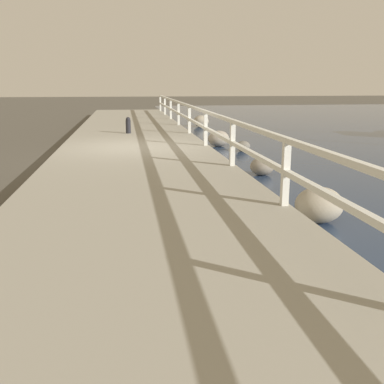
{
  "coord_description": "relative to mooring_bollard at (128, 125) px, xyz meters",
  "views": [
    {
      "loc": [
        -0.26,
        -12.48,
        2.07
      ],
      "look_at": [
        1.22,
        -2.48,
        -0.38
      ],
      "focal_mm": 42.0,
      "sensor_mm": 36.0,
      "label": 1
    }
  ],
  "objects": [
    {
      "name": "ground_plane",
      "position": [
        0.16,
        -3.5,
        -0.64
      ],
      "size": [
        120.0,
        120.0,
        0.0
      ],
      "primitive_type": "plane",
      "color": "#4C473D"
    },
    {
      "name": "boulder_upstream",
      "position": [
        2.97,
        -1.28,
        -0.37
      ],
      "size": [
        0.71,
        0.64,
        0.53
      ],
      "color": "gray",
      "rests_on": "ground"
    },
    {
      "name": "boulder_near_dock",
      "position": [
        3.56,
        5.69,
        -0.36
      ],
      "size": [
        0.73,
        0.66,
        0.55
      ],
      "color": "gray",
      "rests_on": "ground"
    },
    {
      "name": "mooring_bollard",
      "position": [
        0.0,
        0.0,
        0.0
      ],
      "size": [
        0.17,
        0.17,
        0.57
      ],
      "color": "black",
      "rests_on": "dock_walkway"
    },
    {
      "name": "boulder_downstream",
      "position": [
        2.98,
        -6.16,
        -0.43
      ],
      "size": [
        0.55,
        0.5,
        0.41
      ],
      "color": "slate",
      "rests_on": "ground"
    },
    {
      "name": "dock_walkway",
      "position": [
        0.16,
        -3.5,
        -0.46
      ],
      "size": [
        4.15,
        36.0,
        0.35
      ],
      "color": "gray",
      "rests_on": "ground"
    },
    {
      "name": "boulder_water_edge",
      "position": [
        3.51,
        -2.47,
        -0.48
      ],
      "size": [
        0.43,
        0.39,
        0.32
      ],
      "color": "#666056",
      "rests_on": "ground"
    },
    {
      "name": "railing",
      "position": [
        2.13,
        -3.5,
        0.39
      ],
      "size": [
        0.1,
        32.5,
        0.98
      ],
      "color": "silver",
      "rests_on": "dock_walkway"
    },
    {
      "name": "boulder_far_strip",
      "position": [
        2.76,
        -9.77,
        -0.36
      ],
      "size": [
        0.73,
        0.66,
        0.55
      ],
      "color": "gray",
      "rests_on": "ground"
    }
  ]
}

